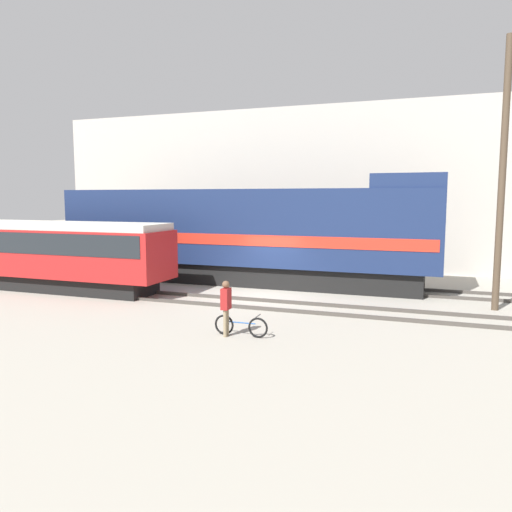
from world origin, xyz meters
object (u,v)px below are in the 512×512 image
Objects in this scene: freight_locomotive at (244,234)px; utility_pole_left at (502,176)px; bicycle at (241,326)px; person at (226,303)px; streetcar at (38,251)px.

freight_locomotive is 11.41m from utility_pole_left.
person is (-0.41, -0.16, 0.71)m from bicycle.
streetcar is at bearing 160.07° from bicycle.
freight_locomotive is at bearing 110.81° from bicycle.
person is at bearing -139.98° from utility_pole_left.
freight_locomotive is at bearing 168.00° from utility_pole_left.
streetcar is 1.32× the size of utility_pole_left.
person is 0.17× the size of utility_pole_left.
freight_locomotive is 9.67m from bicycle.
freight_locomotive reaches higher than person.
freight_locomotive is 1.43× the size of streetcar.
utility_pole_left reaches higher than freight_locomotive.
utility_pole_left is at bearing -12.00° from freight_locomotive.
utility_pole_left is at bearing 40.02° from person.
person is at bearing -71.87° from freight_locomotive.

